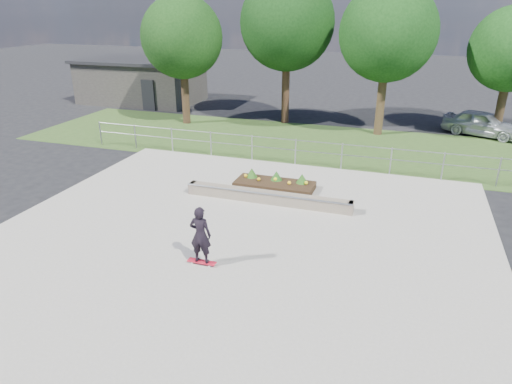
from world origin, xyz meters
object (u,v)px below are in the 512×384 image
Objects in this scene: grind_ledge at (267,197)px; skateboarder at (200,235)px; parked_car at (482,123)px; planter_bed at (275,183)px.

grind_ledge is 3.56× the size of skateboarder.
grind_ledge is at bearing 84.30° from skateboarder.
planter_bed is at bearing 164.99° from parked_car.
skateboarder reaches higher than parked_car.
skateboarder is (-0.30, -5.95, 0.69)m from planter_bed.
skateboarder is (-0.45, -4.52, 0.67)m from grind_ledge.
skateboarder is at bearing -92.93° from planter_bed.
skateboarder is 18.98m from parked_car.
skateboarder is at bearing 175.20° from parked_car.
parked_car reaches higher than planter_bed.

